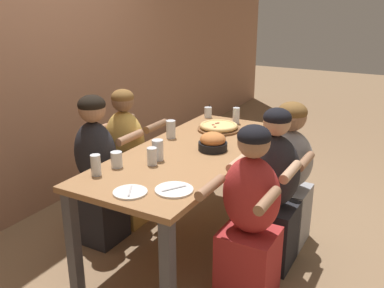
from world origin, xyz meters
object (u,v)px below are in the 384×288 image
empty_plate_a (174,190)px  diner_far_midleft (97,176)px  drinking_glass_b (158,150)px  diner_far_center (126,163)px  diner_near_center (272,196)px  empty_plate_b (130,192)px  diner_near_midright (287,179)px  drinking_glass_d (96,166)px  pizza_board_main (219,127)px  drinking_glass_c (117,160)px  skillet_bowl (213,142)px  diner_near_midleft (250,222)px  drinking_glass_e (236,116)px  drinking_glass_a (171,131)px  drinking_glass_f (152,157)px  cocktail_glass_blue (208,113)px

empty_plate_a → diner_far_midleft: bearing=69.9°
empty_plate_a → drinking_glass_b: drinking_glass_b is taller
diner_far_center → diner_near_center: bearing=-0.8°
diner_far_midleft → empty_plate_b: bearing=-34.9°
diner_near_midright → drinking_glass_d: bearing=48.2°
diner_near_center → diner_far_center: (0.02, 1.27, -0.00)m
pizza_board_main → diner_far_midleft: (-0.90, 0.58, -0.24)m
pizza_board_main → drinking_glass_c: 1.12m
skillet_bowl → diner_far_midleft: diner_far_midleft is taller
drinking_glass_b → diner_near_midleft: bearing=-99.4°
empty_plate_b → drinking_glass_b: 0.55m
skillet_bowl → drinking_glass_d: size_ratio=2.29×
drinking_glass_e → diner_near_midright: bearing=-126.9°
skillet_bowl → empty_plate_b: (-0.90, 0.08, -0.05)m
pizza_board_main → diner_far_center: diner_far_center is taller
skillet_bowl → drinking_glass_a: drinking_glass_a is taller
empty_plate_a → drinking_glass_f: drinking_glass_f is taller
skillet_bowl → empty_plate_a: size_ratio=1.38×
drinking_glass_d → diner_far_midleft: size_ratio=0.12×
drinking_glass_d → diner_near_midright: 1.44m
drinking_glass_a → diner_near_midleft: bearing=-122.4°
diner_near_center → drinking_glass_d: bearing=36.8°
diner_near_midleft → diner_far_midleft: size_ratio=0.98×
drinking_glass_c → diner_far_center: 0.71m
cocktail_glass_blue → drinking_glass_a: size_ratio=0.85×
drinking_glass_f → diner_far_midleft: (0.04, 0.54, -0.26)m
empty_plate_a → drinking_glass_f: size_ratio=1.87×
cocktail_glass_blue → diner_near_midright: 1.13m
drinking_glass_a → drinking_glass_e: 0.71m
cocktail_glass_blue → diner_near_midright: (-0.54, -0.95, -0.27)m
diner_near_midleft → diner_far_midleft: (0.07, 1.27, 0.02)m
diner_far_center → drinking_glass_a: bearing=25.5°
drinking_glass_a → diner_near_center: 0.99m
drinking_glass_a → diner_near_center: diner_near_center is taller
empty_plate_b → diner_near_center: diner_near_center is taller
drinking_glass_c → drinking_glass_e: size_ratio=0.74×
drinking_glass_b → diner_near_midleft: size_ratio=0.13×
pizza_board_main → drinking_glass_b: (-0.85, 0.06, 0.04)m
diner_near_center → diner_near_midleft: (-0.41, 0.00, 0.00)m
empty_plate_a → diner_near_center: size_ratio=0.20×
drinking_glass_c → drinking_glass_a: bearing=1.5°
drinking_glass_a → diner_near_center: size_ratio=0.13×
pizza_board_main → drinking_glass_f: size_ratio=2.97×
cocktail_glass_blue → drinking_glass_d: size_ratio=0.90×
drinking_glass_a → drinking_glass_d: 0.88m
pizza_board_main → empty_plate_b: size_ratio=1.80×
drinking_glass_f → diner_far_center: (0.40, 0.54, -0.28)m
diner_near_midright → diner_near_center: (-0.35, 0.00, -0.00)m
pizza_board_main → drinking_glass_d: size_ratio=2.64×
drinking_glass_a → drinking_glass_c: bearing=-178.5°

